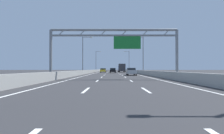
{
  "coord_description": "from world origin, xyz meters",
  "views": [
    {
      "loc": [
        -0.23,
        0.84,
        1.29
      ],
      "look_at": [
        -0.29,
        58.23,
        1.82
      ],
      "focal_mm": 31.09,
      "sensor_mm": 36.0,
      "label": 1
    }
  ],
  "objects_px": {
    "streetlamp_left_mid": "(84,53)",
    "yellow_car": "(103,70)",
    "black_car": "(113,70)",
    "streetlamp_right_mid": "(142,53)",
    "box_truck": "(122,68)",
    "blue_car": "(104,70)",
    "white_car": "(120,70)",
    "streetlamp_left_far": "(97,60)",
    "silver_car": "(131,71)",
    "sign_gantry": "(116,41)",
    "streetlamp_right_far": "(129,60)"
  },
  "relations": [
    {
      "from": "silver_car",
      "to": "streetlamp_left_far",
      "type": "bearing_deg",
      "value": 101.98
    },
    {
      "from": "streetlamp_left_mid",
      "to": "box_truck",
      "type": "distance_m",
      "value": 26.53
    },
    {
      "from": "box_truck",
      "to": "yellow_car",
      "type": "bearing_deg",
      "value": -145.67
    },
    {
      "from": "black_car",
      "to": "box_truck",
      "type": "distance_m",
      "value": 13.7
    },
    {
      "from": "blue_car",
      "to": "white_car",
      "type": "height_order",
      "value": "blue_car"
    },
    {
      "from": "silver_car",
      "to": "white_car",
      "type": "xyz_separation_m",
      "value": [
        0.05,
        59.1,
        -0.0
      ]
    },
    {
      "from": "streetlamp_right_mid",
      "to": "streetlamp_left_far",
      "type": "xyz_separation_m",
      "value": [
        -14.93,
        40.6,
        0.0
      ]
    },
    {
      "from": "silver_car",
      "to": "sign_gantry",
      "type": "bearing_deg",
      "value": -103.63
    },
    {
      "from": "streetlamp_right_mid",
      "to": "box_truck",
      "type": "xyz_separation_m",
      "value": [
        -4.02,
        23.9,
        -3.71
      ]
    },
    {
      "from": "box_truck",
      "to": "blue_car",
      "type": "bearing_deg",
      "value": 115.25
    },
    {
      "from": "white_car",
      "to": "blue_car",
      "type": "bearing_deg",
      "value": -130.21
    },
    {
      "from": "white_car",
      "to": "black_car",
      "type": "relative_size",
      "value": 0.89
    },
    {
      "from": "sign_gantry",
      "to": "white_car",
      "type": "height_order",
      "value": "sign_gantry"
    },
    {
      "from": "streetlamp_left_mid",
      "to": "streetlamp_right_mid",
      "type": "height_order",
      "value": "same"
    },
    {
      "from": "sign_gantry",
      "to": "streetlamp_left_far",
      "type": "relative_size",
      "value": 1.71
    },
    {
      "from": "streetlamp_left_far",
      "to": "streetlamp_right_far",
      "type": "distance_m",
      "value": 14.93
    },
    {
      "from": "streetlamp_left_far",
      "to": "yellow_car",
      "type": "relative_size",
      "value": 2.21
    },
    {
      "from": "blue_car",
      "to": "sign_gantry",
      "type": "bearing_deg",
      "value": -86.46
    },
    {
      "from": "streetlamp_left_mid",
      "to": "sign_gantry",
      "type": "bearing_deg",
      "value": -72.89
    },
    {
      "from": "streetlamp_right_mid",
      "to": "sign_gantry",
      "type": "bearing_deg",
      "value": -106.19
    },
    {
      "from": "sign_gantry",
      "to": "black_car",
      "type": "distance_m",
      "value": 35.85
    },
    {
      "from": "streetlamp_right_far",
      "to": "black_car",
      "type": "xyz_separation_m",
      "value": [
        -7.44,
        -29.95,
        -4.63
      ]
    },
    {
      "from": "streetlamp_left_far",
      "to": "yellow_car",
      "type": "xyz_separation_m",
      "value": [
        4.02,
        -21.41,
        -4.65
      ]
    },
    {
      "from": "streetlamp_left_mid",
      "to": "yellow_car",
      "type": "xyz_separation_m",
      "value": [
        4.02,
        19.19,
        -4.65
      ]
    },
    {
      "from": "sign_gantry",
      "to": "white_car",
      "type": "bearing_deg",
      "value": 87.34
    },
    {
      "from": "sign_gantry",
      "to": "streetlamp_left_far",
      "type": "bearing_deg",
      "value": 96.69
    },
    {
      "from": "streetlamp_left_far",
      "to": "box_truck",
      "type": "xyz_separation_m",
      "value": [
        10.91,
        -16.71,
        -3.71
      ]
    },
    {
      "from": "sign_gantry",
      "to": "streetlamp_right_far",
      "type": "height_order",
      "value": "streetlamp_right_far"
    },
    {
      "from": "streetlamp_left_mid",
      "to": "white_car",
      "type": "xyz_separation_m",
      "value": [
        11.06,
        47.84,
        -4.64
      ]
    },
    {
      "from": "streetlamp_left_far",
      "to": "silver_car",
      "type": "bearing_deg",
      "value": -78.02
    },
    {
      "from": "streetlamp_left_far",
      "to": "box_truck",
      "type": "distance_m",
      "value": 20.3
    },
    {
      "from": "streetlamp_right_mid",
      "to": "white_car",
      "type": "relative_size",
      "value": 2.3
    },
    {
      "from": "blue_car",
      "to": "black_car",
      "type": "xyz_separation_m",
      "value": [
        3.78,
        -28.49,
        0.02
      ]
    },
    {
      "from": "sign_gantry",
      "to": "silver_car",
      "type": "height_order",
      "value": "sign_gantry"
    },
    {
      "from": "silver_car",
      "to": "white_car",
      "type": "bearing_deg",
      "value": 89.95
    },
    {
      "from": "streetlamp_right_far",
      "to": "white_car",
      "type": "distance_m",
      "value": 9.42
    },
    {
      "from": "streetlamp_right_mid",
      "to": "yellow_car",
      "type": "xyz_separation_m",
      "value": [
        -10.91,
        19.19,
        -4.65
      ]
    },
    {
      "from": "sign_gantry",
      "to": "white_car",
      "type": "distance_m",
      "value": 72.99
    },
    {
      "from": "yellow_car",
      "to": "black_car",
      "type": "bearing_deg",
      "value": -67.86
    },
    {
      "from": "streetlamp_right_far",
      "to": "box_truck",
      "type": "height_order",
      "value": "streetlamp_right_far"
    },
    {
      "from": "black_car",
      "to": "box_truck",
      "type": "relative_size",
      "value": 0.53
    },
    {
      "from": "white_car",
      "to": "yellow_car",
      "type": "bearing_deg",
      "value": -103.81
    },
    {
      "from": "white_car",
      "to": "streetlamp_right_mid",
      "type": "bearing_deg",
      "value": -85.38
    },
    {
      "from": "streetlamp_right_mid",
      "to": "streetlamp_left_far",
      "type": "relative_size",
      "value": 1.0
    },
    {
      "from": "silver_car",
      "to": "box_truck",
      "type": "height_order",
      "value": "box_truck"
    },
    {
      "from": "yellow_car",
      "to": "white_car",
      "type": "bearing_deg",
      "value": 76.19
    },
    {
      "from": "streetlamp_left_mid",
      "to": "yellow_car",
      "type": "height_order",
      "value": "streetlamp_left_mid"
    },
    {
      "from": "yellow_car",
      "to": "black_car",
      "type": "relative_size",
      "value": 0.93
    },
    {
      "from": "streetlamp_left_far",
      "to": "black_car",
      "type": "distance_m",
      "value": 31.21
    },
    {
      "from": "streetlamp_right_mid",
      "to": "blue_car",
      "type": "xyz_separation_m",
      "value": [
        -11.22,
        39.15,
        -4.65
      ]
    }
  ]
}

